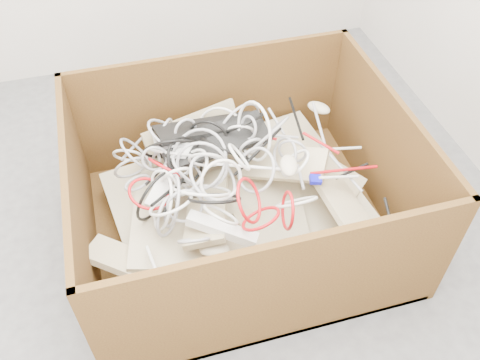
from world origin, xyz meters
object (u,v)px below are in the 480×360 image
object	(u,v)px
power_strip_left	(171,174)
vga_plug	(315,179)
power_strip_right	(222,229)
cardboard_box	(237,209)

from	to	relation	value
power_strip_left	vga_plug	size ratio (longest dim) A/B	7.05
power_strip_right	cardboard_box	bearing A→B (deg)	95.61
cardboard_box	vga_plug	size ratio (longest dim) A/B	28.46
power_strip_left	vga_plug	bearing A→B (deg)	-67.66
power_strip_left	power_strip_right	world-z (taller)	power_strip_left
power_strip_right	vga_plug	size ratio (longest dim) A/B	5.81
power_strip_left	power_strip_right	distance (m)	0.33
power_strip_left	power_strip_right	bearing A→B (deg)	-116.77
cardboard_box	power_strip_right	size ratio (longest dim) A/B	4.90
cardboard_box	vga_plug	bearing A→B (deg)	-22.09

